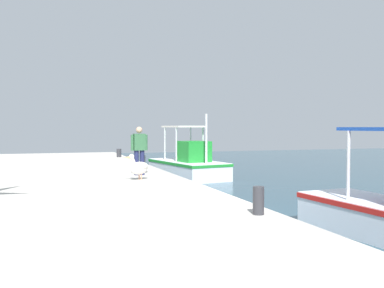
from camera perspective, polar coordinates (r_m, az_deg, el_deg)
quay_pier at (r=11.17m, az=-22.23°, el=-8.53°), size 36.00×10.00×0.80m
fishing_boat_nearest at (r=21.13m, az=-0.44°, el=-2.73°), size 5.05×2.90×3.03m
pelican at (r=13.85m, az=-6.89°, el=-2.98°), size 0.58×0.95×0.82m
fisherman_standing at (r=15.21m, az=-6.85°, el=-0.59°), size 0.27×0.59×1.66m
mooring_bollard_nearest at (r=24.41m, az=-9.45°, el=-1.15°), size 0.26×0.26×0.45m
mooring_bollard_second at (r=18.25m, az=-6.38°, el=-2.21°), size 0.20×0.20×0.49m
mooring_bollard_third at (r=8.45m, az=8.61°, el=-7.25°), size 0.21×0.21×0.53m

